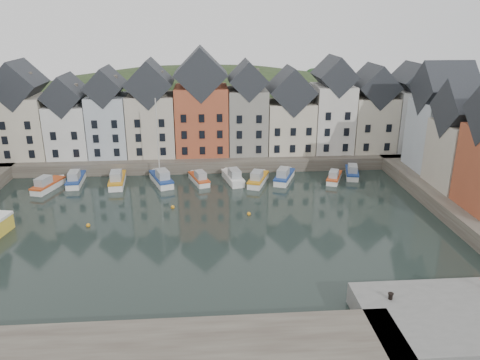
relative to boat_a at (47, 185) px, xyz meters
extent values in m
plane|color=black|center=(22.92, -16.45, -0.72)|extent=(260.00, 260.00, 0.00)
cube|color=#433A33|center=(22.92, 13.55, 0.28)|extent=(90.00, 16.00, 2.00)
cube|color=#60605E|center=(44.92, -36.45, 0.28)|extent=(18.00, 10.00, 2.00)
cube|color=#433A33|center=(12.92, -38.45, 0.28)|extent=(50.00, 6.00, 2.00)
ellipsoid|color=#212F17|center=(22.92, 39.55, -18.72)|extent=(153.60, 70.40, 64.00)
sphere|color=black|center=(8.98, 34.48, 7.98)|extent=(5.77, 5.77, 5.77)
sphere|color=black|center=(47.78, 44.30, 7.40)|extent=(5.27, 5.27, 5.27)
sphere|color=black|center=(54.73, 37.75, 7.16)|extent=(5.07, 5.07, 5.07)
sphere|color=black|center=(37.19, 38.74, 7.10)|extent=(5.01, 5.01, 5.01)
sphere|color=black|center=(-14.75, 40.16, 5.85)|extent=(3.94, 3.94, 3.94)
sphere|color=black|center=(51.24, 43.80, 7.33)|extent=(5.21, 5.21, 5.21)
sphere|color=black|center=(24.90, 42.19, 7.60)|extent=(5.45, 5.45, 5.45)
sphere|color=black|center=(60.72, 31.86, 6.48)|extent=(4.49, 4.49, 4.49)
cube|color=beige|center=(-6.25, 11.55, 6.31)|extent=(7.67, 8.00, 10.07)
cube|color=black|center=(-6.25, 11.55, 13.25)|extent=(7.67, 8.16, 7.67)
cube|color=silver|center=(1.01, 11.55, 5.58)|extent=(6.56, 8.00, 8.61)
cube|color=black|center=(1.01, 11.55, 11.51)|extent=(6.56, 8.16, 6.56)
cube|color=#ADB7C0|center=(7.55, 11.55, 6.29)|extent=(6.20, 8.00, 10.02)
cube|color=black|center=(7.55, 11.55, 12.83)|extent=(6.20, 8.16, 6.20)
cube|color=#B7AD9A|center=(14.65, 11.55, 6.32)|extent=(7.70, 8.00, 10.08)
cube|color=black|center=(14.65, 11.55, 13.26)|extent=(7.70, 8.16, 7.70)
cube|color=#A44B2E|center=(22.99, 11.55, 6.92)|extent=(8.69, 8.00, 11.28)
cube|color=black|center=(22.99, 11.55, 14.71)|extent=(8.69, 8.16, 8.69)
cube|color=gray|center=(30.69, 11.55, 6.67)|extent=(6.43, 8.00, 10.78)
cube|color=black|center=(30.69, 11.55, 13.65)|extent=(6.43, 8.16, 6.43)
cube|color=beige|center=(37.99, 11.55, 5.56)|extent=(7.88, 8.00, 8.56)
cube|color=black|center=(37.99, 11.55, 11.78)|extent=(7.88, 8.16, 7.88)
cube|color=beige|center=(45.33, 11.55, 6.91)|extent=(6.50, 8.00, 11.27)
cube|color=black|center=(45.33, 11.55, 14.16)|extent=(6.50, 8.16, 6.50)
cube|color=beige|center=(52.35, 11.55, 5.94)|extent=(7.23, 8.00, 9.32)
cube|color=black|center=(52.35, 11.55, 12.39)|extent=(7.23, 8.16, 7.23)
cube|color=silver|center=(59.20, 11.55, 6.44)|extent=(6.18, 8.00, 10.32)
cube|color=black|center=(59.20, 11.55, 13.13)|extent=(6.18, 8.16, 6.18)
cube|color=#ADB7C0|center=(58.92, -0.19, 6.47)|extent=(7.47, 8.00, 10.38)
cube|color=black|center=(58.92, -0.19, 13.64)|extent=(7.62, 8.00, 8.00)
cube|color=#B7AD9A|center=(58.92, -8.19, 5.72)|extent=(8.14, 8.00, 8.89)
cube|color=black|center=(58.92, -8.19, 12.14)|extent=(8.30, 8.00, 8.00)
sphere|color=orange|center=(18.92, -8.45, -0.57)|extent=(0.50, 0.50, 0.50)
sphere|color=orange|center=(28.92, -11.45, -0.57)|extent=(0.50, 0.50, 0.50)
sphere|color=orange|center=(8.92, -13.45, -0.57)|extent=(0.50, 0.50, 0.50)
cube|color=silver|center=(0.06, 0.19, -0.36)|extent=(3.60, 6.46, 1.13)
cube|color=#BB451A|center=(0.06, 0.19, 0.26)|extent=(3.73, 6.61, 0.26)
cube|color=#919699|center=(-0.21, -0.70, 0.88)|extent=(2.11, 2.79, 1.24)
cube|color=silver|center=(3.56, 2.38, -0.35)|extent=(2.31, 6.47, 1.17)
cube|color=navy|center=(3.56, 2.38, 0.29)|extent=(2.43, 6.60, 0.26)
cube|color=#919699|center=(3.62, 1.43, 0.92)|extent=(1.64, 2.63, 1.27)
cube|color=silver|center=(9.95, 1.52, -0.33)|extent=(2.55, 6.87, 1.23)
cube|color=orange|center=(9.95, 1.52, 0.35)|extent=(2.67, 7.02, 0.28)
cube|color=#919699|center=(10.03, 0.51, 1.02)|extent=(1.78, 2.81, 1.35)
cube|color=silver|center=(16.59, 1.53, -0.33)|extent=(4.21, 7.07, 1.24)
cube|color=navy|center=(16.59, 1.53, 0.35)|extent=(4.37, 7.24, 0.28)
cube|color=#919699|center=(16.93, 0.57, 1.03)|extent=(2.41, 3.09, 1.36)
cylinder|color=silver|center=(16.36, 2.16, 6.06)|extent=(0.16, 0.16, 12.44)
cube|color=silver|center=(22.37, 1.50, -0.39)|extent=(3.39, 5.96, 1.05)
cube|color=#BB451A|center=(22.37, 1.50, 0.18)|extent=(3.52, 6.10, 0.24)
cube|color=#919699|center=(22.63, 0.68, 0.75)|extent=(1.97, 2.58, 1.14)
cube|color=silver|center=(27.61, 1.51, -0.35)|extent=(3.26, 6.68, 1.18)
cube|color=silver|center=(27.61, 1.51, 0.29)|extent=(3.39, 6.83, 0.27)
cube|color=#919699|center=(27.82, 0.57, 0.94)|extent=(2.01, 2.83, 1.28)
cube|color=silver|center=(31.45, 0.38, -0.35)|extent=(3.93, 6.57, 1.16)
cube|color=orange|center=(31.45, 0.38, 0.28)|extent=(4.08, 6.73, 0.26)
cube|color=#919699|center=(31.13, -0.51, 0.91)|extent=(2.24, 2.87, 1.26)
cube|color=silver|center=(35.65, 1.28, -0.35)|extent=(4.21, 6.70, 1.18)
cube|color=navy|center=(35.65, 1.28, 0.30)|extent=(4.36, 6.86, 0.27)
cube|color=#919699|center=(35.29, 0.38, 0.94)|extent=(2.36, 2.95, 1.29)
cube|color=silver|center=(43.41, 0.65, -0.41)|extent=(3.63, 5.60, 0.99)
cube|color=#BB451A|center=(43.41, 0.65, 0.13)|extent=(3.75, 5.74, 0.23)
cube|color=#919699|center=(43.09, -0.09, 0.67)|extent=(2.01, 2.48, 1.08)
cube|color=silver|center=(46.84, 2.71, -0.38)|extent=(3.17, 6.19, 1.09)
cube|color=navy|center=(46.84, 2.71, 0.22)|extent=(3.30, 6.33, 0.25)
cube|color=#919699|center=(46.63, 1.85, 0.81)|extent=(1.92, 2.64, 1.19)
cylinder|color=black|center=(38.72, -34.22, 1.53)|extent=(0.36, 0.36, 0.50)
cylinder|color=black|center=(38.72, -34.22, 1.80)|extent=(0.48, 0.48, 0.08)
camera|label=1|loc=(23.60, -66.82, 23.85)|focal=35.00mm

